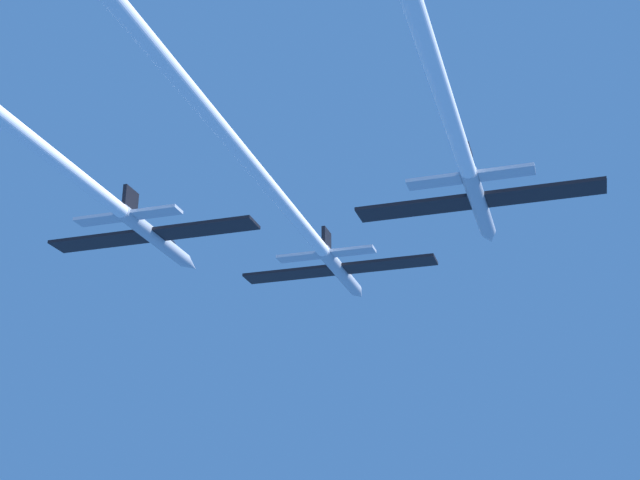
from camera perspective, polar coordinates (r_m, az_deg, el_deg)
jet_lead at (r=69.18m, az=-2.74°, el=2.82°), size 19.12×62.45×3.17m
jet_left_wing at (r=65.45m, az=-16.75°, el=4.92°), size 19.12×55.58×3.17m
jet_right_wing at (r=54.69m, az=8.18°, el=9.11°), size 19.12×58.28×3.17m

